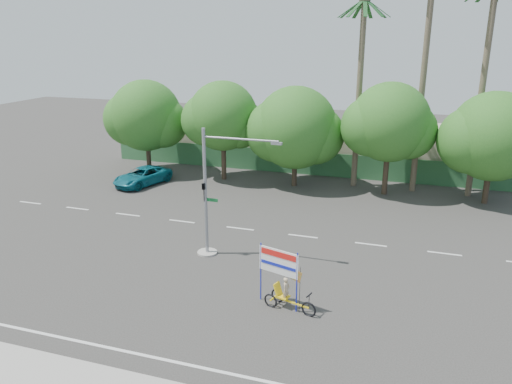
% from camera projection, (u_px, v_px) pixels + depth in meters
% --- Properties ---
extents(ground, '(120.00, 120.00, 0.00)m').
position_uv_depth(ground, '(223.00, 295.00, 23.22)').
color(ground, '#33302D').
rests_on(ground, ground).
extents(fence, '(38.00, 0.08, 2.00)m').
position_uv_depth(fence, '(316.00, 164.00, 42.39)').
color(fence, '#336B3D').
rests_on(fence, ground).
extents(building_left, '(12.00, 8.00, 4.00)m').
position_uv_depth(building_left, '(225.00, 135.00, 49.10)').
color(building_left, '#B5A68F').
rests_on(building_left, ground).
extents(building_right, '(14.00, 8.00, 3.60)m').
position_uv_depth(building_right, '(416.00, 150.00, 43.88)').
color(building_right, '#B5A68F').
rests_on(building_right, ground).
extents(tree_far_left, '(7.14, 6.00, 7.96)m').
position_uv_depth(tree_far_left, '(146.00, 118.00, 42.20)').
color(tree_far_left, '#473828').
rests_on(tree_far_left, ground).
extents(tree_left, '(6.66, 5.60, 8.07)m').
position_uv_depth(tree_left, '(222.00, 118.00, 40.06)').
color(tree_left, '#473828').
rests_on(tree_left, ground).
extents(tree_center, '(7.62, 6.40, 7.85)m').
position_uv_depth(tree_center, '(295.00, 130.00, 38.48)').
color(tree_center, '#473828').
rests_on(tree_center, ground).
extents(tree_right, '(6.90, 5.80, 8.36)m').
position_uv_depth(tree_right, '(389.00, 125.00, 36.18)').
color(tree_right, '#473828').
rests_on(tree_right, ground).
extents(tree_far_right, '(7.38, 6.20, 7.94)m').
position_uv_depth(tree_far_right, '(493.00, 139.00, 34.31)').
color(tree_far_right, '#473828').
rests_on(tree_far_right, ground).
extents(palm_tall, '(3.73, 3.79, 17.45)m').
position_uv_depth(palm_tall, '(426.00, 50.00, 35.35)').
color(palm_tall, '#70604C').
rests_on(palm_tall, ground).
extents(palm_mid, '(3.73, 3.79, 15.45)m').
position_uv_depth(palm_mid, '(485.00, 67.00, 34.50)').
color(palm_mid, '#70604C').
rests_on(palm_mid, ground).
extents(palm_short, '(3.73, 3.79, 14.45)m').
position_uv_depth(palm_short, '(360.00, 72.00, 37.16)').
color(palm_short, '#70604C').
rests_on(palm_short, ground).
extents(traffic_signal, '(4.72, 1.10, 7.00)m').
position_uv_depth(traffic_signal, '(211.00, 204.00, 26.58)').
color(traffic_signal, gray).
rests_on(traffic_signal, ground).
extents(trike_billboard, '(2.79, 1.14, 2.84)m').
position_uv_depth(trike_billboard, '(284.00, 284.00, 21.83)').
color(trike_billboard, black).
rests_on(trike_billboard, ground).
extents(pickup_truck, '(3.67, 5.44, 1.39)m').
position_uv_depth(pickup_truck, '(142.00, 176.00, 39.83)').
color(pickup_truck, '#106676').
rests_on(pickup_truck, ground).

